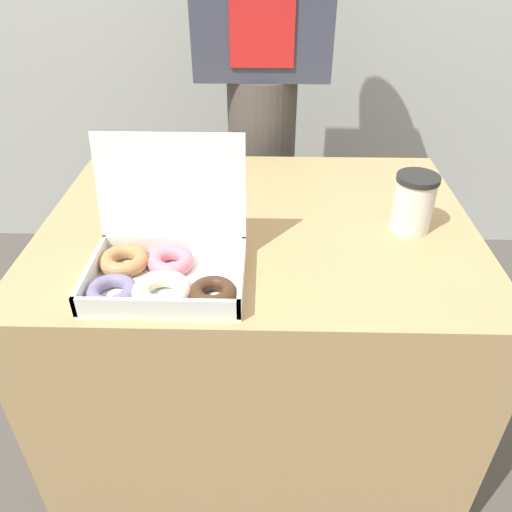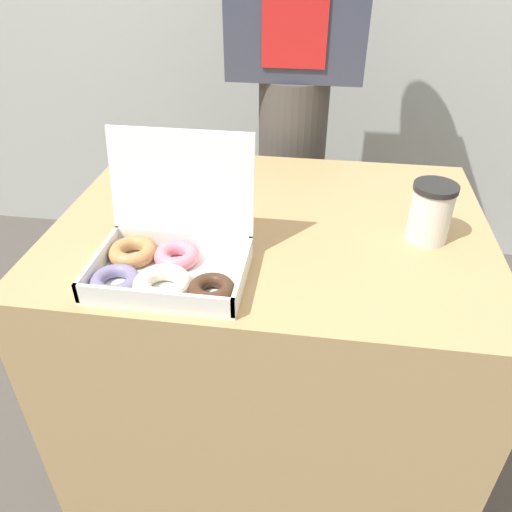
{
  "view_description": "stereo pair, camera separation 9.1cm",
  "coord_description": "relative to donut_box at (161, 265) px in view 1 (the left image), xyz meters",
  "views": [
    {
      "loc": [
        0.02,
        -1.02,
        1.33
      ],
      "look_at": [
        0.0,
        -0.27,
        0.82
      ],
      "focal_mm": 35.0,
      "sensor_mm": 36.0,
      "label": 1
    },
    {
      "loc": [
        0.11,
        -1.01,
        1.33
      ],
      "look_at": [
        0.0,
        -0.27,
        0.82
      ],
      "focal_mm": 35.0,
      "sensor_mm": 36.0,
      "label": 2
    }
  ],
  "objects": [
    {
      "name": "person_customer",
      "position": [
        0.18,
        0.82,
        0.2
      ],
      "size": [
        0.41,
        0.23,
        1.77
      ],
      "color": "#4C4742",
      "rests_on": "ground_plane"
    },
    {
      "name": "donut_box",
      "position": [
        0.0,
        0.0,
        0.0
      ],
      "size": [
        0.31,
        0.26,
        0.26
      ],
      "color": "white",
      "rests_on": "table"
    },
    {
      "name": "coffee_cup",
      "position": [
        0.53,
        0.21,
        0.03
      ],
      "size": [
        0.09,
        0.09,
        0.13
      ],
      "color": "silver",
      "rests_on": "table"
    },
    {
      "name": "table",
      "position": [
        0.18,
        0.24,
        -0.41
      ],
      "size": [
        1.0,
        0.76,
        0.74
      ],
      "color": "tan",
      "rests_on": "ground_plane"
    },
    {
      "name": "ground_plane",
      "position": [
        0.18,
        0.24,
        -0.78
      ],
      "size": [
        14.0,
        14.0,
        0.0
      ],
      "primitive_type": "plane",
      "color": "#4C4742"
    }
  ]
}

